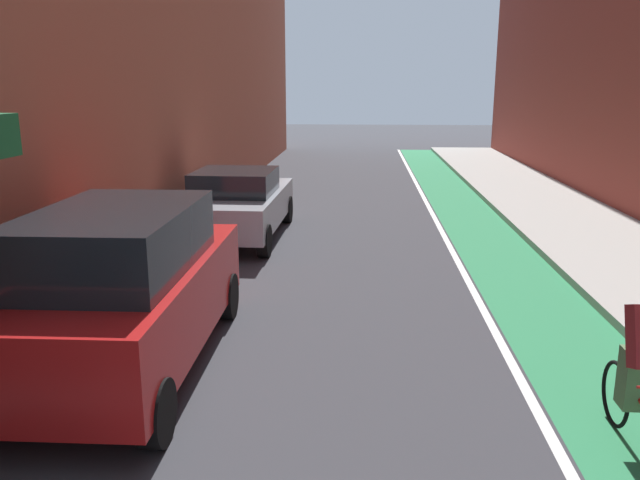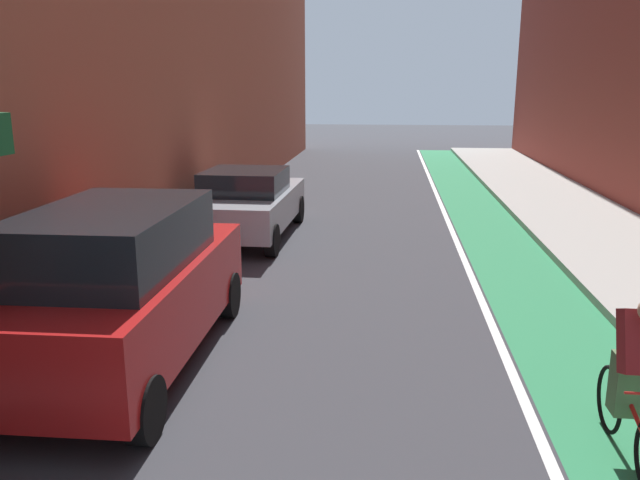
# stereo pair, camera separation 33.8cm
# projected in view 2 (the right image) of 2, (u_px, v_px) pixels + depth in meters

# --- Properties ---
(ground_plane) EXTENTS (89.06, 89.06, 0.00)m
(ground_plane) POSITION_uv_depth(u_px,v_px,m) (362.00, 261.00, 12.33)
(ground_plane) COLOR #38383D
(bike_lane_paint) EXTENTS (1.60, 40.48, 0.00)m
(bike_lane_paint) POSITION_uv_depth(u_px,v_px,m) (498.00, 241.00, 13.97)
(bike_lane_paint) COLOR #2D8451
(bike_lane_paint) RESTS_ON ground
(lane_divider_stripe) EXTENTS (0.12, 40.48, 0.00)m
(lane_divider_stripe) POSITION_uv_depth(u_px,v_px,m) (456.00, 240.00, 14.06)
(lane_divider_stripe) COLOR white
(lane_divider_stripe) RESTS_ON ground
(sidewalk_right) EXTENTS (3.11, 40.48, 0.14)m
(sidewalk_right) POSITION_uv_depth(u_px,v_px,m) (610.00, 240.00, 13.71)
(sidewalk_right) COLOR #A8A59E
(sidewalk_right) RESTS_ON ground
(parked_suv_red) EXTENTS (1.95, 4.54, 1.98)m
(parked_suv_red) POSITION_uv_depth(u_px,v_px,m) (122.00, 285.00, 7.53)
(parked_suv_red) COLOR red
(parked_suv_red) RESTS_ON ground
(parked_sedan_silver) EXTENTS (2.02, 4.44, 1.53)m
(parked_sedan_silver) POSITION_uv_depth(u_px,v_px,m) (247.00, 202.00, 14.16)
(parked_sedan_silver) COLOR #9EA0A8
(parked_sedan_silver) RESTS_ON ground
(cyclist_mid) EXTENTS (0.48, 1.71, 1.61)m
(cyclist_mid) POSITION_uv_depth(u_px,v_px,m) (634.00, 378.00, 5.61)
(cyclist_mid) COLOR black
(cyclist_mid) RESTS_ON ground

